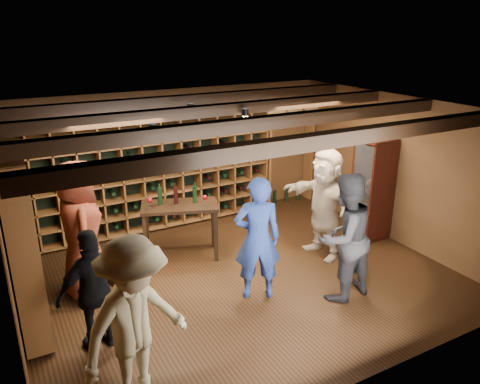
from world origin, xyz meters
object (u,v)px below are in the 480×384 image
man_grey_suit (344,237)px  tasting_table (180,211)px  display_cabinet (372,191)px  guest_woman_black (95,290)px  guest_khaki (135,325)px  guest_beige (325,203)px  man_blue_shirt (257,239)px  guest_red_floral (81,230)px

man_grey_suit → tasting_table: 2.63m
man_grey_suit → tasting_table: (-1.49, 2.16, -0.10)m
tasting_table → display_cabinet: bearing=4.8°
man_grey_suit → guest_woman_black: size_ratio=1.20×
guest_khaki → guest_beige: guest_khaki is taller
man_blue_shirt → guest_red_floral: (-2.05, 1.18, 0.10)m
guest_red_floral → guest_khaki: guest_red_floral is taller
man_blue_shirt → guest_beige: 1.69m
guest_khaki → guest_beige: 3.98m
man_blue_shirt → display_cabinet: bearing=-142.1°
display_cabinet → guest_beige: 1.17m
guest_woman_black → guest_khaki: guest_khaki is taller
guest_woman_black → man_blue_shirt: bearing=172.3°
man_blue_shirt → man_grey_suit: size_ratio=0.97×
display_cabinet → tasting_table: bearing=164.7°
display_cabinet → guest_red_floral: size_ratio=0.90×
guest_beige → tasting_table: bearing=-119.3°
guest_khaki → guest_beige: (3.59, 1.71, -0.01)m
guest_woman_black → guest_beige: size_ratio=0.83×
guest_red_floral → tasting_table: 1.64m
guest_woman_black → guest_khaki: (0.15, -1.07, 0.16)m
man_grey_suit → man_blue_shirt: bearing=-35.3°
display_cabinet → guest_khaki: (-4.75, -1.86, 0.05)m
tasting_table → man_grey_suit: bearing=-35.3°
man_blue_shirt → man_grey_suit: man_grey_suit is taller
guest_red_floral → man_grey_suit: bearing=-115.2°
guest_red_floral → guest_beige: guest_red_floral is taller
guest_khaki → display_cabinet: bearing=0.3°
guest_woman_black → guest_khaki: bearing=88.6°
man_blue_shirt → guest_woman_black: size_ratio=1.17×
display_cabinet → man_grey_suit: (-1.73, -1.28, 0.04)m
display_cabinet → tasting_table: 3.34m
man_grey_suit → guest_khaki: size_ratio=0.99×
tasting_table → man_blue_shirt: bearing=-53.4°
man_blue_shirt → tasting_table: size_ratio=1.31×
guest_beige → man_blue_shirt: bearing=-72.7°
display_cabinet → guest_beige: guest_beige is taller
man_grey_suit → tasting_table: size_ratio=1.35×
man_grey_suit → guest_woman_black: 3.21m
display_cabinet → guest_red_floral: guest_red_floral is taller
man_blue_shirt → tasting_table: bearing=-50.5°
guest_red_floral → tasting_table: guest_red_floral is taller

